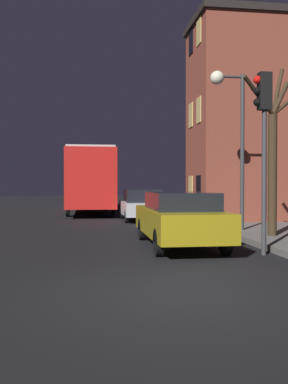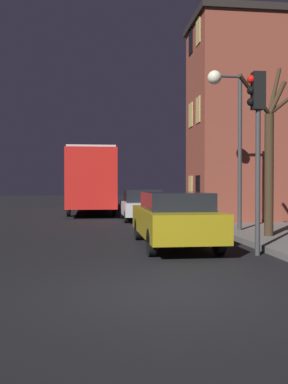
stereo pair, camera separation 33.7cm
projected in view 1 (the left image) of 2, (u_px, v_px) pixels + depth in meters
ground_plane at (181, 291)px, 6.90m from camera, size 120.00×120.00×0.00m
brick_building at (238, 119)px, 19.27m from camera, size 4.19×3.74×8.99m
streetlamp at (230, 114)px, 14.54m from camera, size 1.21×0.47×5.41m
traffic_light at (263, 125)px, 10.34m from camera, size 0.43×0.24×4.43m
bare_tree at (272, 153)px, 12.99m from camera, size 2.10×1.59×5.27m
bus at (90, 177)px, 26.78m from camera, size 2.61×11.98×3.70m
car_near_lane at (179, 218)px, 11.78m from camera, size 1.84×4.71×1.51m
car_mid_lane at (142, 205)px, 20.35m from camera, size 1.85×3.82×1.48m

